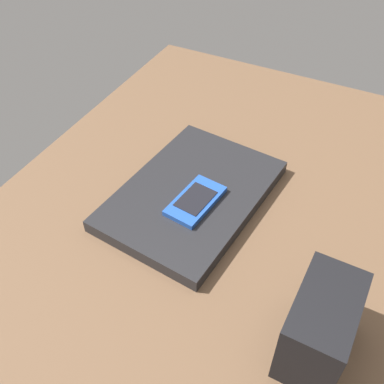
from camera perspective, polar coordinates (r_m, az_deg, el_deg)
name	(u,v)px	position (r cm, az deg, el deg)	size (l,w,h in cm)	color
desk_surface	(202,239)	(79.44, 1.31, -5.99)	(120.00, 80.00, 3.00)	brown
laptop_closed	(192,195)	(83.00, 0.00, -0.37)	(33.49, 23.13, 2.52)	black
cell_phone_on_laptop	(196,201)	(79.39, 0.45, -1.12)	(12.21, 7.63, 1.14)	#1E479E
desk_organizer	(320,326)	(63.68, 16.03, -16.12)	(13.66, 7.81, 11.75)	black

